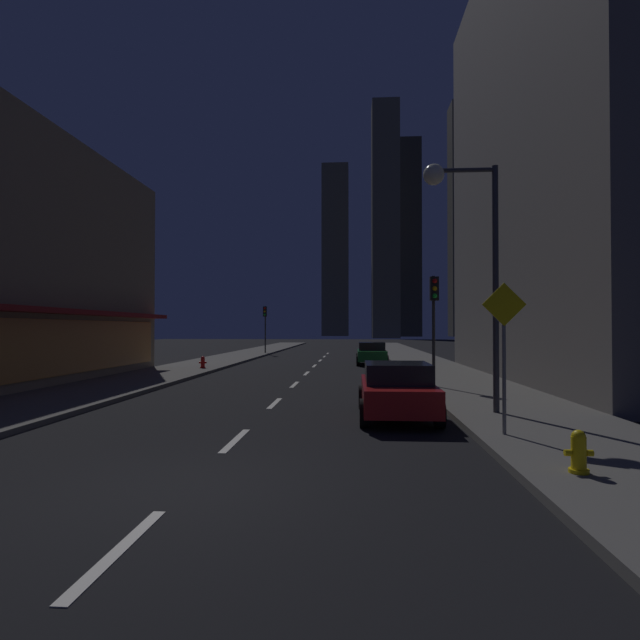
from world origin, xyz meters
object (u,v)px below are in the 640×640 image
at_px(car_parked_near, 397,389).
at_px(fire_hydrant_far_left, 203,363).
at_px(pedestrian_crossing_sign, 504,344).
at_px(traffic_light_far_left, 265,319).
at_px(car_parked_far, 372,353).
at_px(traffic_light_near_right, 434,306).
at_px(street_lamp_right, 464,226).
at_px(fire_hydrant_yellow_near, 579,453).

height_order(car_parked_near, fire_hydrant_far_left, car_parked_near).
bearing_deg(fire_hydrant_far_left, pedestrian_crossing_sign, -55.36).
bearing_deg(fire_hydrant_far_left, traffic_light_far_left, 88.67).
bearing_deg(traffic_light_far_left, pedestrian_crossing_sign, -71.83).
distance_m(car_parked_far, pedestrian_crossing_sign, 22.10).
bearing_deg(traffic_light_near_right, car_parked_far, 98.06).
distance_m(traffic_light_far_left, street_lamp_right, 32.95).
distance_m(traffic_light_near_right, street_lamp_right, 6.07).
xyz_separation_m(fire_hydrant_yellow_near, pedestrian_crossing_sign, (-0.30, 2.76, 1.56)).
xyz_separation_m(car_parked_far, traffic_light_near_right, (1.90, -13.42, 2.45)).
distance_m(traffic_light_far_left, pedestrian_crossing_sign, 35.61).
height_order(car_parked_near, traffic_light_near_right, traffic_light_near_right).
height_order(car_parked_far, fire_hydrant_yellow_near, car_parked_far).
xyz_separation_m(car_parked_far, fire_hydrant_yellow_near, (2.30, -24.73, -0.29)).
height_order(traffic_light_near_right, pedestrian_crossing_sign, traffic_light_near_right).
distance_m(car_parked_near, car_parked_far, 19.32).
distance_m(fire_hydrant_far_left, street_lamp_right, 18.46).
height_order(fire_hydrant_far_left, pedestrian_crossing_sign, pedestrian_crossing_sign).
bearing_deg(fire_hydrant_far_left, fire_hydrant_yellow_near, -58.70).
distance_m(car_parked_near, fire_hydrant_far_left, 16.92).
distance_m(traffic_light_near_right, pedestrian_crossing_sign, 8.63).
xyz_separation_m(car_parked_near, fire_hydrant_yellow_near, (2.30, -5.41, -0.29)).
relative_size(fire_hydrant_yellow_near, pedestrian_crossing_sign, 0.21).
xyz_separation_m(fire_hydrant_yellow_near, street_lamp_right, (-0.52, 5.54, 4.61)).
height_order(traffic_light_far_left, pedestrian_crossing_sign, traffic_light_far_left).
distance_m(car_parked_far, street_lamp_right, 19.76).
height_order(car_parked_far, street_lamp_right, street_lamp_right).
xyz_separation_m(fire_hydrant_far_left, traffic_light_far_left, (0.40, 17.17, 2.74)).
distance_m(fire_hydrant_yellow_near, fire_hydrant_far_left, 22.71).
bearing_deg(traffic_light_far_left, traffic_light_near_right, -66.47).
relative_size(street_lamp_right, pedestrian_crossing_sign, 2.09).
height_order(fire_hydrant_yellow_near, fire_hydrant_far_left, same).
bearing_deg(fire_hydrant_far_left, street_lamp_right, -50.88).
relative_size(car_parked_far, fire_hydrant_yellow_near, 6.48).
distance_m(car_parked_far, fire_hydrant_far_left, 10.89).
xyz_separation_m(car_parked_far, street_lamp_right, (1.78, -19.19, 4.33)).
bearing_deg(street_lamp_right, fire_hydrant_far_left, 129.12).
bearing_deg(fire_hydrant_far_left, car_parked_near, -55.83).
distance_m(car_parked_far, traffic_light_far_left, 15.14).
xyz_separation_m(traffic_light_near_right, street_lamp_right, (-0.12, -5.77, 1.87)).
bearing_deg(street_lamp_right, traffic_light_far_left, 109.32).
height_order(car_parked_far, pedestrian_crossing_sign, pedestrian_crossing_sign).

